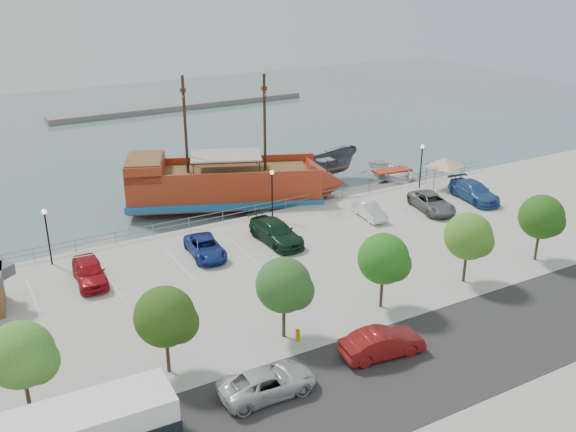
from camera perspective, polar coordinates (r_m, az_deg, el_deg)
ground at (r=49.64m, az=2.14°, el=-3.76°), size 160.00×160.00×0.00m
land_slab at (r=35.89m, az=20.52°, el=-15.74°), size 100.00×58.00×1.20m
street at (r=38.19m, az=14.96°, el=-11.38°), size 100.00×8.00×0.04m
sidewalk at (r=41.95m, az=9.32°, el=-7.64°), size 100.00×4.00×0.05m
seawall_railing at (r=55.28m, az=-2.03°, el=0.74°), size 50.00×0.06×1.00m
far_shore at (r=101.15m, az=-9.40°, el=9.62°), size 40.00×3.00×0.80m
pirate_ship at (r=59.06m, az=-4.24°, el=2.74°), size 20.51×12.64×12.80m
patrol_boat at (r=66.52m, az=3.35°, el=4.37°), size 7.62×2.99×2.93m
speedboat at (r=67.45m, az=9.22°, el=3.69°), size 5.52×7.26×1.41m
dock_west at (r=52.51m, az=-17.85°, el=-3.15°), size 6.87×3.62×0.38m
dock_mid at (r=60.82m, az=4.34°, el=1.39°), size 7.98×2.92×0.45m
dock_east at (r=64.98m, az=9.80°, el=2.48°), size 7.53×2.28×0.43m
canopy_tent at (r=62.65m, az=13.79°, el=5.08°), size 5.50×5.50×3.46m
street_van at (r=33.33m, az=-1.82°, el=-14.56°), size 5.12×2.46×1.41m
street_sedan at (r=36.43m, az=8.38°, el=-11.11°), size 4.95×2.22×1.58m
fire_hydrant at (r=37.44m, az=0.87°, el=-10.49°), size 0.28×0.28×0.81m
lamp_post_left at (r=48.24m, az=-20.68°, el=-0.91°), size 0.36×0.36×4.28m
lamp_post_mid at (r=53.36m, az=-1.43°, el=2.71°), size 0.36×0.36×4.28m
lamp_post_right at (r=62.08m, az=11.79°, el=5.03°), size 0.36×0.36×4.28m
tree_a at (r=32.93m, az=-22.40°, el=-11.47°), size 3.30×3.20×5.00m
tree_b at (r=34.00m, az=-10.62°, el=-8.91°), size 3.30×3.20×5.00m
tree_c at (r=36.40m, az=-0.13°, el=-6.29°), size 3.30×3.20×5.00m
tree_d at (r=39.90m, az=8.71°, el=-3.89°), size 3.30×3.20×5.00m
tree_e at (r=44.25m, az=15.93°, el=-1.85°), size 3.30×3.20×5.00m
tree_f at (r=49.20m, az=21.76°, el=-0.18°), size 3.30×3.20×5.00m
parked_car_a at (r=45.58m, az=-17.24°, el=-4.74°), size 2.20×4.86×1.62m
parked_car_c at (r=47.79m, az=-7.36°, el=-2.78°), size 2.63×5.01×1.35m
parked_car_d at (r=49.60m, az=-1.07°, el=-1.44°), size 2.62×5.84×1.66m
parked_car_f at (r=54.73m, az=7.25°, el=0.49°), size 1.82×4.14×1.32m
parked_car_g at (r=57.27m, az=12.66°, el=1.19°), size 3.45×5.68×1.47m
parked_car_h at (r=60.69m, az=16.21°, el=2.12°), size 3.06×5.97×1.66m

